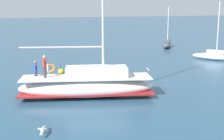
# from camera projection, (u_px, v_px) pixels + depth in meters

# --- Properties ---
(ground_plane) EXTENTS (400.00, 400.00, 0.00)m
(ground_plane) POSITION_uv_depth(u_px,v_px,m) (85.00, 93.00, 22.86)
(ground_plane) COLOR #284C66
(main_sailboat) EXTENTS (5.47, 9.85, 13.61)m
(main_sailboat) POSITION_uv_depth(u_px,v_px,m) (88.00, 84.00, 21.61)
(main_sailboat) COLOR silver
(main_sailboat) RESTS_ON ground
(moored_sloop_far) EXTENTS (4.95, 3.84, 7.05)m
(moored_sloop_far) POSITION_uv_depth(u_px,v_px,m) (213.00, 56.00, 37.33)
(moored_sloop_far) COLOR silver
(moored_sloop_far) RESTS_ON ground
(moored_catamaran) EXTENTS (4.78, 4.22, 6.51)m
(moored_catamaran) POSITION_uv_depth(u_px,v_px,m) (167.00, 44.00, 49.53)
(moored_catamaran) COLOR #4C4C51
(moored_catamaran) RESTS_ON ground
(seagull) EXTENTS (1.20, 0.58, 0.18)m
(seagull) POSITION_uv_depth(u_px,v_px,m) (43.00, 129.00, 15.20)
(seagull) COLOR silver
(seagull) RESTS_ON ground
(mooring_buoy) EXTENTS (0.57, 0.57, 0.88)m
(mooring_buoy) POSITION_uv_depth(u_px,v_px,m) (61.00, 71.00, 29.73)
(mooring_buoy) COLOR yellow
(mooring_buoy) RESTS_ON ground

